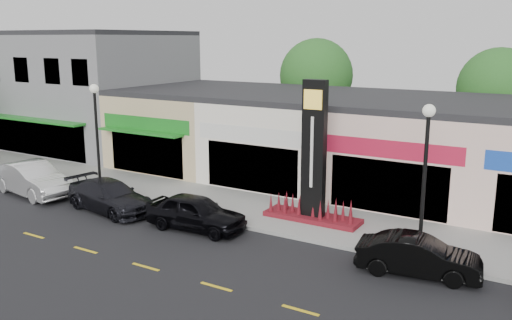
# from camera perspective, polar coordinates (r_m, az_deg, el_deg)

# --- Properties ---
(ground) EXTENTS (120.00, 120.00, 0.00)m
(ground) POSITION_cam_1_polar(r_m,az_deg,el_deg) (21.72, -6.15, -8.39)
(ground) COLOR black
(ground) RESTS_ON ground
(sidewalk) EXTENTS (52.00, 4.30, 0.15)m
(sidewalk) POSITION_cam_1_polar(r_m,az_deg,el_deg) (25.09, -0.15, -5.21)
(sidewalk) COLOR gray
(sidewalk) RESTS_ON ground
(curb) EXTENTS (52.00, 0.20, 0.15)m
(curb) POSITION_cam_1_polar(r_m,az_deg,el_deg) (23.29, -3.03, -6.66)
(curb) COLOR gray
(curb) RESTS_ON ground
(building_grey_2story) EXTENTS (12.00, 10.95, 8.30)m
(building_grey_2story) POSITION_cam_1_polar(r_m,az_deg,el_deg) (41.15, -16.84, 7.06)
(building_grey_2story) COLOR slate
(building_grey_2story) RESTS_ON ground
(shop_beige) EXTENTS (7.00, 10.85, 4.80)m
(shop_beige) POSITION_cam_1_polar(r_m,az_deg,el_deg) (34.96, -6.08, 3.74)
(shop_beige) COLOR tan
(shop_beige) RESTS_ON ground
(shop_cream) EXTENTS (7.00, 10.01, 4.80)m
(shop_cream) POSITION_cam_1_polar(r_m,az_deg,el_deg) (31.31, 4.24, 2.73)
(shop_cream) COLOR white
(shop_cream) RESTS_ON ground
(shop_pink_w) EXTENTS (7.00, 10.01, 4.80)m
(shop_pink_w) POSITION_cam_1_polar(r_m,az_deg,el_deg) (28.91, 16.73, 1.40)
(shop_pink_w) COLOR beige
(shop_pink_w) RESTS_ON ground
(tree_rear_west) EXTENTS (5.20, 5.20, 7.83)m
(tree_rear_west) POSITION_cam_1_polar(r_m,az_deg,el_deg) (39.25, 6.36, 8.85)
(tree_rear_west) COLOR #382619
(tree_rear_west) RESTS_ON ground
(tree_rear_mid) EXTENTS (4.80, 4.80, 7.29)m
(tree_rear_mid) POSITION_cam_1_polar(r_m,az_deg,el_deg) (35.97, 24.11, 6.96)
(tree_rear_mid) COLOR #382619
(tree_rear_mid) RESTS_ON ground
(lamp_west_near) EXTENTS (0.44, 0.44, 5.47)m
(lamp_west_near) POSITION_cam_1_polar(r_m,az_deg,el_deg) (27.89, -16.43, 3.28)
(lamp_west_near) COLOR black
(lamp_west_near) RESTS_ON sidewalk
(lamp_east_near) EXTENTS (0.44, 0.44, 5.47)m
(lamp_east_near) POSITION_cam_1_polar(r_m,az_deg,el_deg) (19.57, 17.38, -0.61)
(lamp_east_near) COLOR black
(lamp_east_near) RESTS_ON sidewalk
(pylon_sign) EXTENTS (4.20, 1.30, 6.00)m
(pylon_sign) POSITION_cam_1_polar(r_m,az_deg,el_deg) (23.00, 6.06, -1.24)
(pylon_sign) COLOR maroon
(pylon_sign) RESTS_ON sidewalk
(car_white_van) EXTENTS (2.53, 5.32, 1.68)m
(car_white_van) POSITION_cam_1_polar(r_m,az_deg,el_deg) (29.63, -22.48, -1.86)
(car_white_van) COLOR silver
(car_white_van) RESTS_ON ground
(car_dark_sedan) EXTENTS (2.70, 5.10, 1.41)m
(car_dark_sedan) POSITION_cam_1_polar(r_m,az_deg,el_deg) (25.80, -15.14, -3.70)
(car_dark_sedan) COLOR black
(car_dark_sedan) RESTS_ON ground
(car_black_sedan) EXTENTS (1.97, 4.44, 1.48)m
(car_black_sedan) POSITION_cam_1_polar(r_m,az_deg,el_deg) (22.66, -6.37, -5.50)
(car_black_sedan) COLOR black
(car_black_sedan) RESTS_ON ground
(car_black_conv) EXTENTS (2.02, 4.24, 1.34)m
(car_black_conv) POSITION_cam_1_polar(r_m,az_deg,el_deg) (19.15, 16.73, -9.67)
(car_black_conv) COLOR black
(car_black_conv) RESTS_ON ground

